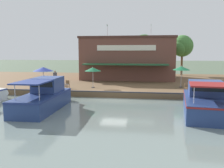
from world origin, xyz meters
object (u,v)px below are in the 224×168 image
object	(u,v)px
motorboat_fourth_along	(206,100)
motorboat_nearest_quay	(47,97)
cafe_chair_facing_river	(187,87)
patio_umbrella_by_entrance	(93,69)
cafe_chair_mid_patio	(67,84)
cafe_chair_back_row_seat	(212,85)
tree_upstream_bank	(143,47)
patio_umbrella_mid_patio_left	(181,68)
waterfront_restaurant	(129,58)
patio_umbrella_mid_patio_right	(43,69)
mooring_post	(42,87)
person_at_quay_edge	(55,76)
tree_behind_restaurant	(182,47)

from	to	relation	value
motorboat_fourth_along	motorboat_nearest_quay	size ratio (longest dim) A/B	1.06
cafe_chair_facing_river	motorboat_nearest_quay	world-z (taller)	motorboat_nearest_quay
patio_umbrella_by_entrance	cafe_chair_mid_patio	world-z (taller)	patio_umbrella_by_entrance
cafe_chair_mid_patio	patio_umbrella_by_entrance	bearing A→B (deg)	108.12
patio_umbrella_by_entrance	motorboat_fourth_along	xyz separation A→B (m)	(7.45, 10.28, -1.69)
cafe_chair_back_row_seat	tree_upstream_bank	xyz separation A→B (m)	(-14.19, -7.57, 4.25)
motorboat_fourth_along	patio_umbrella_mid_patio_left	bearing A→B (deg)	-175.69
waterfront_restaurant	patio_umbrella_mid_patio_right	xyz separation A→B (m)	(11.35, -8.50, -0.99)
cafe_chair_mid_patio	mooring_post	distance (m)	2.67
patio_umbrella_by_entrance	motorboat_nearest_quay	xyz separation A→B (m)	(7.90, -1.99, -1.67)
person_at_quay_edge	motorboat_fourth_along	xyz separation A→B (m)	(9.47, 15.40, -0.72)
person_at_quay_edge	mooring_post	world-z (taller)	person_at_quay_edge
patio_umbrella_mid_patio_left	cafe_chair_back_row_seat	size ratio (longest dim) A/B	2.79
cafe_chair_facing_river	person_at_quay_edge	world-z (taller)	person_at_quay_edge
tree_behind_restaurant	mooring_post	bearing A→B (deg)	-39.61
cafe_chair_back_row_seat	person_at_quay_edge	size ratio (longest dim) A/B	0.51
motorboat_nearest_quay	tree_upstream_bank	xyz separation A→B (m)	(-22.66, 7.03, 4.39)
cafe_chair_back_row_seat	motorboat_fourth_along	size ratio (longest dim) A/B	0.10
patio_umbrella_mid_patio_right	motorboat_nearest_quay	bearing A→B (deg)	25.25
patio_umbrella_by_entrance	patio_umbrella_mid_patio_right	size ratio (longest dim) A/B	0.99
person_at_quay_edge	patio_umbrella_by_entrance	bearing A→B (deg)	68.47
waterfront_restaurant	mooring_post	size ratio (longest dim) A/B	17.66
patio_umbrella_mid_patio_left	tree_upstream_bank	size ratio (longest dim) A/B	0.35
person_at_quay_edge	motorboat_fourth_along	world-z (taller)	motorboat_fourth_along
motorboat_fourth_along	mooring_post	distance (m)	15.72
cafe_chair_facing_river	motorboat_fourth_along	xyz separation A→B (m)	(5.92, 0.51, -0.15)
cafe_chair_back_row_seat	tree_behind_restaurant	bearing A→B (deg)	-175.58
cafe_chair_facing_river	motorboat_fourth_along	bearing A→B (deg)	4.97
cafe_chair_mid_patio	mooring_post	xyz separation A→B (m)	(1.75, -2.02, -0.10)
patio_umbrella_mid_patio_left	cafe_chair_mid_patio	xyz separation A→B (m)	(2.66, -12.25, -1.64)
patio_umbrella_mid_patio_left	cafe_chair_facing_river	world-z (taller)	patio_umbrella_mid_patio_left
patio_umbrella_mid_patio_right	patio_umbrella_mid_patio_left	world-z (taller)	patio_umbrella_mid_patio_left
cafe_chair_back_row_seat	person_at_quay_edge	world-z (taller)	person_at_quay_edge
cafe_chair_facing_river	mooring_post	bearing A→B (deg)	-85.70
cafe_chair_facing_river	person_at_quay_edge	bearing A→B (deg)	-103.43
patio_umbrella_by_entrance	patio_umbrella_mid_patio_left	size ratio (longest dim) A/B	0.96
cafe_chair_mid_patio	motorboat_nearest_quay	distance (m)	7.06
person_at_quay_edge	motorboat_nearest_quay	world-z (taller)	motorboat_nearest_quay
patio_umbrella_mid_patio_right	patio_umbrella_mid_patio_left	distance (m)	15.24
cafe_chair_back_row_seat	patio_umbrella_mid_patio_right	bearing A→B (deg)	-86.63
patio_umbrella_mid_patio_left	cafe_chair_facing_river	distance (m)	3.71
patio_umbrella_mid_patio_right	mooring_post	size ratio (longest dim) A/B	3.07
waterfront_restaurant	patio_umbrella_by_entrance	xyz separation A→B (m)	(10.85, -3.02, -1.00)
cafe_chair_mid_patio	person_at_quay_edge	distance (m)	3.84
waterfront_restaurant	motorboat_fourth_along	xyz separation A→B (m)	(18.30, 7.26, -2.69)
cafe_chair_back_row_seat	tree_behind_restaurant	size ratio (longest dim) A/B	0.13
motorboat_fourth_along	mooring_post	size ratio (longest dim) A/B	11.42
motorboat_fourth_along	tree_behind_restaurant	bearing A→B (deg)	177.44
waterfront_restaurant	motorboat_nearest_quay	size ratio (longest dim) A/B	1.64
patio_umbrella_mid_patio_right	patio_umbrella_by_entrance	bearing A→B (deg)	95.18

